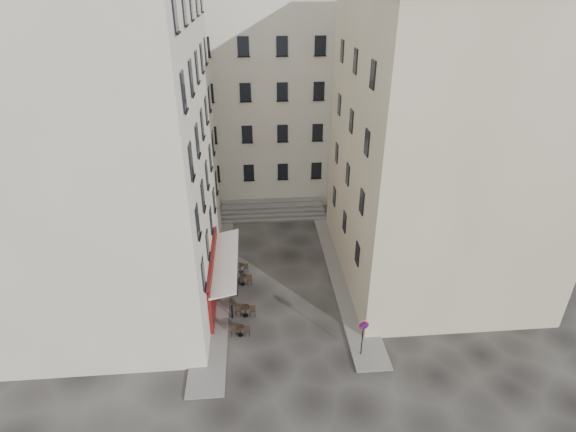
{
  "coord_description": "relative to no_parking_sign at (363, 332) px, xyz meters",
  "views": [
    {
      "loc": [
        -1.6,
        -22.85,
        18.78
      ],
      "look_at": [
        0.64,
        4.0,
        4.37
      ],
      "focal_mm": 28.0,
      "sensor_mm": 36.0,
      "label": 1
    }
  ],
  "objects": [
    {
      "name": "ground",
      "position": [
        -4.0,
        4.76,
        -1.77
      ],
      "size": [
        90.0,
        90.0,
        0.0
      ],
      "primitive_type": "plane",
      "color": "black",
      "rests_on": "ground"
    },
    {
      "name": "building_right",
      "position": [
        6.5,
        8.26,
        7.54
      ],
      "size": [
        12.2,
        14.2,
        18.6
      ],
      "color": "tan",
      "rests_on": "ground"
    },
    {
      "name": "cafe_storefront",
      "position": [
        -8.31,
        5.76,
        0.1
      ],
      "size": [
        1.74,
        7.3,
        3.5
      ],
      "color": "#450F09",
      "rests_on": "ground"
    },
    {
      "name": "building_back",
      "position": [
        -5.0,
        23.76,
        7.54
      ],
      "size": [
        18.2,
        10.2,
        18.6
      ],
      "color": "beige",
      "rests_on": "ground"
    },
    {
      "name": "bistro_table_d",
      "position": [
        -6.62,
        7.16,
        -1.32
      ],
      "size": [
        1.27,
        0.59,
        0.89
      ],
      "color": "black",
      "rests_on": "ground"
    },
    {
      "name": "no_parking_sign",
      "position": [
        0.0,
        0.0,
        0.0
      ],
      "size": [
        0.57,
        0.1,
        2.5
      ],
      "rotation": [
        0.0,
        0.0,
        -0.01
      ],
      "color": "black",
      "rests_on": "ground"
    },
    {
      "name": "sidewalk_right",
      "position": [
        0.5,
        7.76,
        -1.71
      ],
      "size": [
        2.0,
        18.0,
        0.12
      ],
      "primitive_type": "cube",
      "color": "slate",
      "rests_on": "ground"
    },
    {
      "name": "bistro_table_c",
      "position": [
        -7.6,
        6.11,
        -1.28
      ],
      "size": [
        1.38,
        0.64,
        0.97
      ],
      "color": "black",
      "rests_on": "ground"
    },
    {
      "name": "building_left",
      "position": [
        -14.5,
        7.76,
        8.54
      ],
      "size": [
        12.2,
        16.2,
        20.6
      ],
      "color": "beige",
      "rests_on": "ground"
    },
    {
      "name": "sidewalk_left",
      "position": [
        -8.5,
        8.76,
        -1.71
      ],
      "size": [
        2.0,
        22.0,
        0.12
      ],
      "primitive_type": "cube",
      "color": "slate",
      "rests_on": "ground"
    },
    {
      "name": "bistro_table_b",
      "position": [
        -6.43,
        3.9,
        -1.32
      ],
      "size": [
        1.27,
        0.6,
        0.89
      ],
      "color": "black",
      "rests_on": "ground"
    },
    {
      "name": "bollard_near",
      "position": [
        -7.25,
        3.76,
        -1.25
      ],
      "size": [
        0.12,
        0.12,
        0.98
      ],
      "color": "black",
      "rests_on": "ground"
    },
    {
      "name": "bistro_table_e",
      "position": [
        -6.8,
        8.64,
        -1.36
      ],
      "size": [
        1.13,
        0.53,
        0.8
      ],
      "color": "black",
      "rests_on": "ground"
    },
    {
      "name": "stone_steps",
      "position": [
        -4.0,
        17.34,
        -1.37
      ],
      "size": [
        9.0,
        3.15,
        0.8
      ],
      "color": "slate",
      "rests_on": "ground"
    },
    {
      "name": "bollard_mid",
      "position": [
        -7.25,
        7.26,
        -1.25
      ],
      "size": [
        0.12,
        0.12,
        0.98
      ],
      "color": "black",
      "rests_on": "ground"
    },
    {
      "name": "bollard_far",
      "position": [
        -7.25,
        10.76,
        -1.25
      ],
      "size": [
        0.12,
        0.12,
        0.98
      ],
      "color": "black",
      "rests_on": "ground"
    },
    {
      "name": "bistro_table_a",
      "position": [
        -6.73,
        2.18,
        -1.37
      ],
      "size": [
        1.13,
        0.53,
        0.8
      ],
      "color": "black",
      "rests_on": "ground"
    },
    {
      "name": "pedestrian",
      "position": [
        -6.96,
        7.13,
        -0.86
      ],
      "size": [
        0.8,
        0.71,
        1.83
      ],
      "primitive_type": "imported",
      "rotation": [
        0.0,
        0.0,
        3.65
      ],
      "color": "black",
      "rests_on": "ground"
    }
  ]
}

